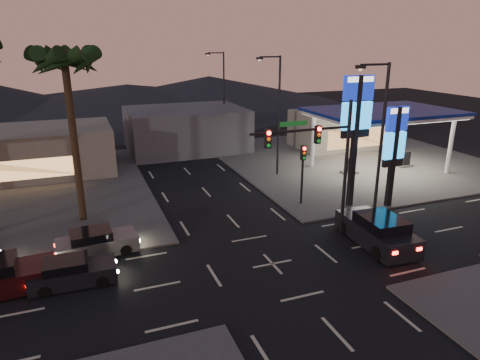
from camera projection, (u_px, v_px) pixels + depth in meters
name	position (u px, v px, depth m)	size (l,w,h in m)	color
ground	(272.00, 264.00, 22.26)	(140.00, 140.00, 0.00)	black
corner_lot_ne	(351.00, 159.00, 41.90)	(24.00, 24.00, 0.12)	#47443F
gas_station	(383.00, 114.00, 36.81)	(12.20, 8.20, 5.47)	silver
convenience_store	(341.00, 129.00, 46.43)	(10.00, 6.00, 4.00)	#726B5B
pylon_sign_tall	(356.00, 116.00, 28.07)	(2.20, 0.35, 9.00)	black
pylon_sign_short	(395.00, 142.00, 28.57)	(1.60, 0.35, 7.00)	black
traffic_signal_mast	(321.00, 151.00, 23.70)	(6.10, 0.39, 8.00)	black
pedestal_signal	(303.00, 165.00, 29.43)	(0.32, 0.39, 4.30)	black
streetlight_near	(378.00, 142.00, 23.70)	(2.14, 0.25, 10.00)	black
streetlight_mid	(277.00, 109.00, 35.25)	(2.14, 0.25, 10.00)	black
streetlight_far	(222.00, 92.00, 47.69)	(2.14, 0.25, 10.00)	black
palm_a	(66.00, 71.00, 24.73)	(4.41, 4.41, 10.86)	black
building_far_west	(14.00, 153.00, 36.42)	(16.00, 8.00, 4.00)	#726B5B
building_far_mid	(186.00, 129.00, 45.36)	(12.00, 9.00, 4.40)	#4C4C51
hill_right	(209.00, 90.00, 79.91)	(50.00, 50.00, 5.00)	black
hill_center	(127.00, 96.00, 74.95)	(60.00, 60.00, 4.00)	black
car_lane_a_front	(72.00, 273.00, 20.23)	(4.07, 1.78, 1.31)	black
car_lane_b_front	(96.00, 243.00, 23.11)	(4.44, 2.09, 1.41)	#5A5B5D
suv_station	(377.00, 231.00, 24.17)	(2.61, 5.51, 1.79)	black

